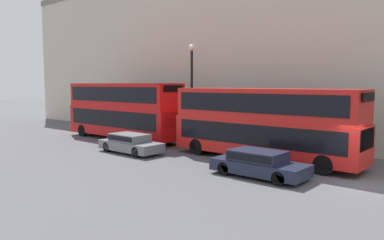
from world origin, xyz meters
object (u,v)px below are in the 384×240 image
bus_leading (263,121)px  pedestrian (186,132)px  car_dark_sedan (259,163)px  car_hatchback (130,143)px  bus_second_in_queue (123,109)px

bus_leading → pedestrian: 8.25m
car_dark_sedan → car_hatchback: (0.00, 9.33, -0.01)m
car_hatchback → pedestrian: (5.57, 0.24, 0.09)m
car_dark_sedan → pedestrian: pedestrian is taller
car_dark_sedan → pedestrian: 11.07m
bus_leading → pedestrian: bearing=74.5°
bus_leading → car_hatchback: bus_leading is taller
bus_leading → pedestrian: size_ratio=6.92×
bus_leading → pedestrian: bus_leading is taller
bus_second_in_queue → pedestrian: bearing=-65.2°
car_dark_sedan → car_hatchback: size_ratio=1.02×
bus_second_in_queue → car_dark_sedan: bearing=-103.4°
pedestrian → bus_second_in_queue: bearing=114.8°
bus_leading → car_dark_sedan: 4.15m
bus_second_in_queue → car_dark_sedan: 14.76m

